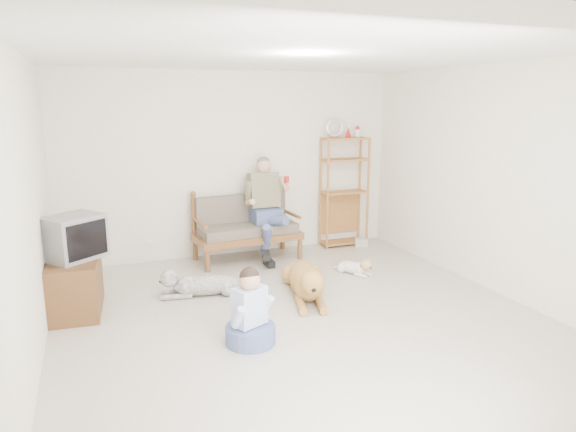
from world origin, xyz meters
name	(u,v)px	position (x,y,z in m)	size (l,w,h in m)	color
floor	(305,322)	(0.00, 0.00, 0.00)	(5.50, 5.50, 0.00)	beige
ceiling	(307,53)	(0.00, 0.00, 2.70)	(5.50, 5.50, 0.00)	white
wall_back	(233,165)	(0.00, 2.75, 1.35)	(5.00, 5.00, 0.00)	silver
wall_front	(522,286)	(0.00, -2.75, 1.35)	(5.00, 5.00, 0.00)	silver
wall_left	(25,215)	(-2.50, 0.00, 1.35)	(5.50, 5.50, 0.00)	silver
wall_right	(504,182)	(2.50, 0.00, 1.35)	(5.50, 5.50, 0.00)	silver
loveseat	(246,226)	(0.08, 2.40, 0.49)	(1.55, 0.81, 0.95)	brown
man	(267,214)	(0.34, 2.20, 0.68)	(0.56, 0.81, 1.31)	#54639A
etagere	(344,191)	(1.74, 2.55, 0.88)	(0.76, 0.33, 2.01)	#A36C33
book_stack	(361,242)	(1.97, 2.36, 0.06)	(0.20, 0.15, 0.13)	silver
tv_stand	(75,286)	(-2.23, 1.17, 0.30)	(0.57, 0.94, 0.60)	brown
crt_tv	(74,237)	(-2.20, 1.20, 0.84)	(0.73, 0.71, 0.47)	slate
wall_outlet	(151,241)	(-1.25, 2.73, 0.30)	(0.12, 0.02, 0.08)	white
golden_retriever	(306,281)	(0.30, 0.68, 0.19)	(0.65, 1.51, 0.47)	#BB8241
shaggy_dog	(198,284)	(-0.89, 1.17, 0.14)	(1.15, 0.38, 0.34)	white
terrier	(356,267)	(1.24, 1.17, 0.10)	(0.37, 0.56, 0.23)	white
child	(250,316)	(-0.67, -0.24, 0.27)	(0.48, 0.48, 0.76)	#54639A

